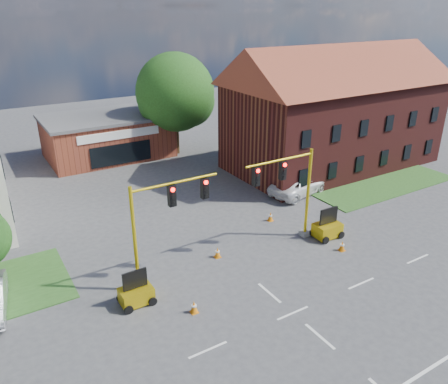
# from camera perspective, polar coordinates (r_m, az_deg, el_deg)

# --- Properties ---
(ground) EXTENTS (120.00, 120.00, 0.00)m
(ground) POSITION_cam_1_polar(r_m,az_deg,el_deg) (23.50, 8.97, -15.35)
(ground) COLOR #424244
(ground) RESTS_ON ground
(grass_verge_ne) EXTENTS (14.00, 4.00, 0.08)m
(grass_verge_ne) POSITION_cam_1_polar(r_m,az_deg,el_deg) (40.62, 20.50, 0.74)
(grass_verge_ne) COLOR #2A511E
(grass_verge_ne) RESTS_ON ground
(lane_markings) EXTENTS (60.00, 36.00, 0.01)m
(lane_markings) POSITION_cam_1_polar(r_m,az_deg,el_deg) (21.89, 14.28, -19.28)
(lane_markings) COLOR white
(lane_markings) RESTS_ON ground
(brick_shop) EXTENTS (12.40, 8.40, 4.30)m
(brick_shop) POSITION_cam_1_polar(r_m,az_deg,el_deg) (47.02, -14.99, 7.14)
(brick_shop) COLOR brown
(brick_shop) RESTS_ON ground
(townhouse_row) EXTENTS (21.00, 11.00, 11.50)m
(townhouse_row) POSITION_cam_1_polar(r_m,az_deg,el_deg) (43.36, 14.40, 11.03)
(townhouse_row) COLOR #4D1917
(townhouse_row) RESTS_ON ground
(tree_large) EXTENTS (8.36, 7.96, 10.42)m
(tree_large) POSITION_cam_1_polar(r_m,az_deg,el_deg) (45.85, -5.97, 12.55)
(tree_large) COLOR #3E2B16
(tree_large) RESTS_ON ground
(signal_mast_west) EXTENTS (5.30, 0.60, 6.20)m
(signal_mast_west) POSITION_cam_1_polar(r_m,az_deg,el_deg) (23.74, -8.02, -3.61)
(signal_mast_west) COLOR gray
(signal_mast_west) RESTS_ON ground
(signal_mast_east) EXTENTS (5.30, 0.60, 6.20)m
(signal_mast_east) POSITION_cam_1_polar(r_m,az_deg,el_deg) (27.94, 8.51, 0.59)
(signal_mast_east) COLOR gray
(signal_mast_east) RESTS_ON ground
(trailer_west) EXTENTS (1.71, 1.15, 1.92)m
(trailer_west) POSITION_cam_1_polar(r_m,az_deg,el_deg) (23.96, -11.40, -12.90)
(trailer_west) COLOR gold
(trailer_west) RESTS_ON ground
(trailer_east) EXTENTS (1.86, 1.28, 2.07)m
(trailer_east) POSITION_cam_1_polar(r_m,az_deg,el_deg) (30.41, 13.34, -4.66)
(trailer_east) COLOR gold
(trailer_east) RESTS_ON ground
(cone_a) EXTENTS (0.40, 0.40, 0.70)m
(cone_a) POSITION_cam_1_polar(r_m,az_deg,el_deg) (23.12, -3.94, -14.76)
(cone_a) COLOR orange
(cone_a) RESTS_ON ground
(cone_b) EXTENTS (0.40, 0.40, 0.70)m
(cone_b) POSITION_cam_1_polar(r_m,az_deg,el_deg) (27.48, -0.86, -7.91)
(cone_b) COLOR orange
(cone_b) RESTS_ON ground
(cone_c) EXTENTS (0.40, 0.40, 0.70)m
(cone_c) POSITION_cam_1_polar(r_m,az_deg,el_deg) (29.18, 15.17, -6.82)
(cone_c) COLOR orange
(cone_c) RESTS_ON ground
(cone_d) EXTENTS (0.40, 0.40, 0.70)m
(cone_d) POSITION_cam_1_polar(r_m,az_deg,el_deg) (32.09, 6.08, -3.21)
(cone_d) COLOR orange
(cone_d) RESTS_ON ground
(pickup_white) EXTENTS (6.00, 3.75, 1.55)m
(pickup_white) POSITION_cam_1_polar(r_m,az_deg,el_deg) (36.82, 9.68, 0.89)
(pickup_white) COLOR white
(pickup_white) RESTS_ON ground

